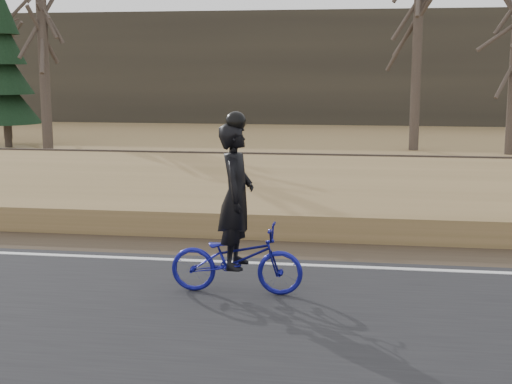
# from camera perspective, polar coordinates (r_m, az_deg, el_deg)

# --- Properties ---
(embankment) EXTENTS (120.00, 5.00, 0.44)m
(embankment) POSITION_cam_1_polar(r_m,az_deg,el_deg) (16.16, -17.61, -0.37)
(embankment) COLOR #96774C
(embankment) RESTS_ON ground
(ballast) EXTENTS (120.00, 3.00, 0.45)m
(ballast) POSITION_cam_1_polar(r_m,az_deg,el_deg) (19.60, -12.78, 1.58)
(ballast) COLOR slate
(ballast) RESTS_ON ground
(railroad) EXTENTS (120.00, 2.40, 0.29)m
(railroad) POSITION_cam_1_polar(r_m,az_deg,el_deg) (19.56, -12.81, 2.46)
(railroad) COLOR black
(railroad) RESTS_ON ballast
(treeline_backdrop) EXTENTS (120.00, 4.00, 6.00)m
(treeline_backdrop) POSITION_cam_1_polar(r_m,az_deg,el_deg) (40.69, -1.59, 9.89)
(treeline_backdrop) COLOR #383328
(treeline_backdrop) RESTS_ON ground
(cyclist) EXTENTS (1.73, 0.68, 2.37)m
(cyclist) POSITION_cam_1_polar(r_m,az_deg,el_deg) (9.23, -1.58, -3.40)
(cyclist) COLOR navy
(cyclist) RESTS_ON road
(bare_tree_left) EXTENTS (0.36, 0.36, 7.77)m
(bare_tree_left) POSITION_cam_1_polar(r_m,az_deg,el_deg) (32.41, -19.59, 10.92)
(bare_tree_left) COLOR #4D4138
(bare_tree_left) RESTS_ON ground
(bare_tree_near_left) EXTENTS (0.36, 0.36, 6.37)m
(bare_tree_near_left) POSITION_cam_1_polar(r_m,az_deg,el_deg) (25.84, -16.61, 9.95)
(bare_tree_near_left) COLOR #4D4138
(bare_tree_near_left) RESTS_ON ground
(bare_tree_center) EXTENTS (0.36, 0.36, 8.70)m
(bare_tree_center) POSITION_cam_1_polar(r_m,az_deg,el_deg) (26.81, 12.82, 12.58)
(bare_tree_center) COLOR #4D4138
(bare_tree_center) RESTS_ON ground
(conifer) EXTENTS (2.60, 2.60, 5.99)m
(conifer) POSITION_cam_1_polar(r_m,az_deg,el_deg) (28.74, -19.48, 9.04)
(conifer) COLOR #4D4138
(conifer) RESTS_ON ground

